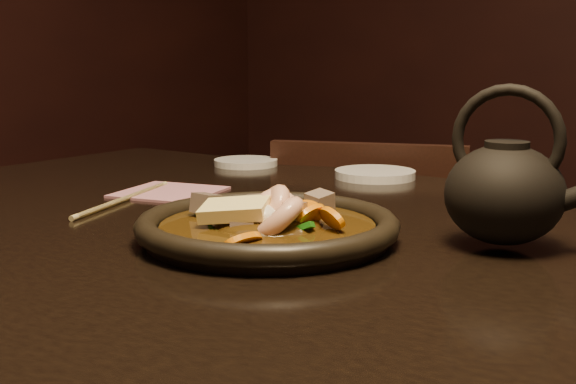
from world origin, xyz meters
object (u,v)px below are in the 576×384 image
Objects in this scene: table at (356,311)px; chair at (372,315)px; teapot at (505,189)px; plate at (268,228)px.

chair is at bearing 116.51° from table.
table is at bearing -159.36° from teapot.
table is at bearing 96.25° from chair.
plate is (-0.08, -0.05, 0.09)m from table.
teapot reaches higher than chair.
plate is (0.21, -0.63, 0.33)m from chair.
chair is at bearing 108.23° from plate.
table is 2.02× the size of chair.
table is 9.74× the size of teapot.
teapot is at bearing 28.46° from plate.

